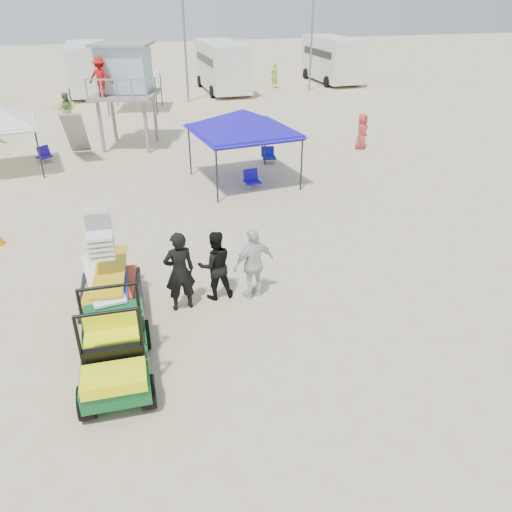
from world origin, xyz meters
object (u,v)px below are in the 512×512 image
object	(u,v)px
surf_trailer	(108,278)
canopy_blue	(243,113)
utility_cart	(113,344)
lifeguard_tower	(121,73)
man_left	(179,272)

from	to	relation	value
surf_trailer	canopy_blue	bearing A→B (deg)	55.81
utility_cart	surf_trailer	world-z (taller)	surf_trailer
lifeguard_tower	surf_trailer	bearing A→B (deg)	-95.34
surf_trailer	lifeguard_tower	size ratio (longest dim) A/B	0.57
surf_trailer	man_left	xyz separation A→B (m)	(1.52, -0.30, 0.07)
utility_cart	man_left	distance (m)	2.54
man_left	lifeguard_tower	bearing A→B (deg)	-95.17
lifeguard_tower	utility_cart	bearing A→B (deg)	-94.58
surf_trailer	lifeguard_tower	bearing A→B (deg)	84.66
surf_trailer	canopy_blue	xyz separation A→B (m)	(5.07, 7.46, 1.67)
utility_cart	canopy_blue	size ratio (longest dim) A/B	0.64
surf_trailer	canopy_blue	distance (m)	9.17
man_left	lifeguard_tower	size ratio (longest dim) A/B	0.44
man_left	canopy_blue	bearing A→B (deg)	-120.73
utility_cart	man_left	bearing A→B (deg)	53.21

